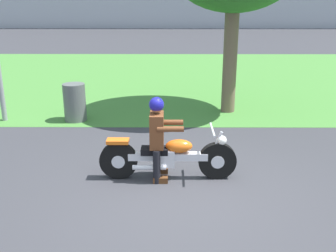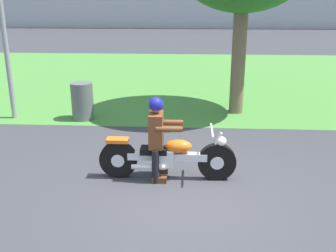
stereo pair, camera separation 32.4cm
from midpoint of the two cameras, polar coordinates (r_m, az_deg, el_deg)
ground at (r=6.08m, az=3.90°, el=-10.25°), size 120.00×120.00×0.00m
grass_verge at (r=14.93m, az=3.67°, el=7.11°), size 60.00×12.00×0.01m
motorcycle_lead at (r=6.50m, az=1.39°, el=-4.46°), size 2.26×0.66×0.87m
rider_lead at (r=6.36m, az=-0.10°, el=-0.88°), size 0.55×0.48×1.39m
trash_can at (r=9.82m, az=-11.36°, el=3.53°), size 0.53×0.53×0.91m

